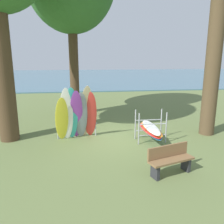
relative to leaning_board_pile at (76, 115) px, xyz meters
name	(u,v)px	position (x,y,z in m)	size (l,w,h in m)	color
ground_plane	(117,140)	(1.65, -0.27, -1.04)	(80.00, 80.00, 0.00)	olive
lake_water	(90,76)	(1.65, 30.87, -0.99)	(80.00, 36.00, 0.10)	#477084
leaning_board_pile	(76,115)	(0.00, 0.00, 0.00)	(1.76, 0.98, 2.27)	yellow
board_storage_rack	(151,129)	(2.96, -0.57, -0.55)	(1.15, 2.13, 1.25)	#9EA0A5
park_bench	(170,159)	(2.74, -3.28, -0.59)	(1.46, 0.82, 0.85)	#2D2D33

